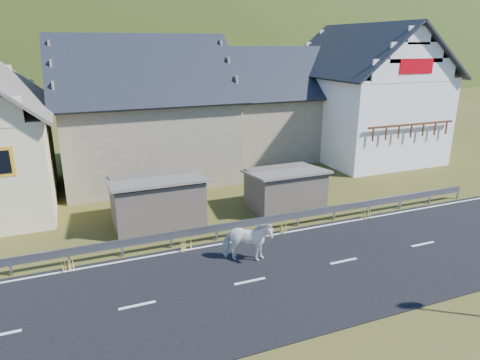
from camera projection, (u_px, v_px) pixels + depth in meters
name	position (u px, v px, depth m)	size (l,w,h in m)	color
ground	(250.00, 282.00, 15.36)	(160.00, 160.00, 0.00)	#3C3E13
road	(250.00, 282.00, 15.35)	(60.00, 7.00, 0.04)	black
lane_markings	(250.00, 281.00, 15.35)	(60.00, 6.60, 0.01)	silver
guardrail	(217.00, 228.00, 18.44)	(28.10, 0.09, 0.75)	#93969B
shed_left	(157.00, 201.00, 20.06)	(4.30, 3.30, 2.40)	brown
shed_right	(285.00, 190.00, 21.94)	(3.80, 2.90, 2.20)	brown
house_stone_a	(143.00, 102.00, 26.84)	(10.80, 9.80, 8.90)	gray
house_stone_b	(272.00, 98.00, 32.26)	(9.80, 8.80, 8.10)	gray
house_white	(363.00, 87.00, 31.47)	(8.80, 10.80, 9.70)	white
mountain	(96.00, 112.00, 182.36)	(440.00, 280.00, 260.00)	#2C3A13
horse	(247.00, 241.00, 16.55)	(1.98, 0.90, 1.67)	white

